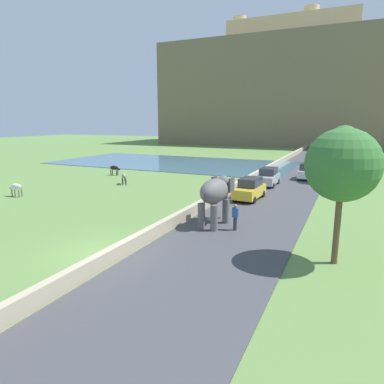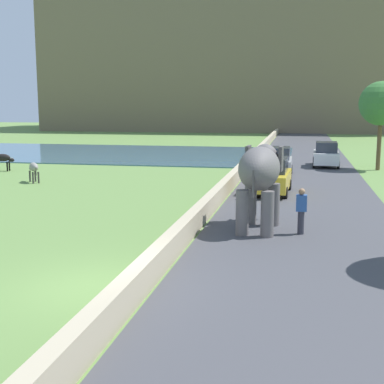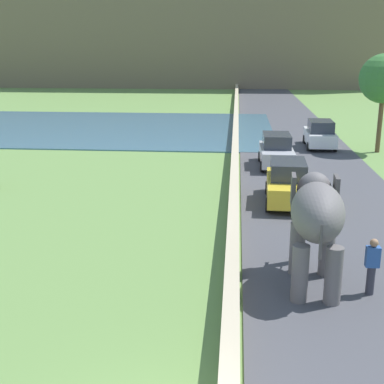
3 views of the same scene
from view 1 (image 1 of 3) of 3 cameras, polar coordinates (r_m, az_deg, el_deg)
ground_plane at (r=17.66m, az=-15.08°, el=-9.97°), size 220.00×220.00×0.00m
road_surface at (r=33.57m, az=14.52°, el=0.44°), size 7.00×120.00×0.06m
barrier_wall at (r=32.48m, az=7.30°, el=0.97°), size 0.40×110.00×0.74m
lake at (r=53.03m, az=-3.19°, el=4.87°), size 36.00×18.00×0.08m
hill_distant at (r=98.80m, az=15.59°, el=15.30°), size 64.00×28.00×26.30m
fort_on_hill at (r=101.24m, az=16.03°, el=24.49°), size 32.76×8.00×7.95m
elephant at (r=21.06m, az=3.96°, el=-0.26°), size 1.57×3.51×2.99m
person_beside_elephant at (r=20.40m, az=7.19°, el=-4.10°), size 0.36×0.22×1.63m
car_silver at (r=35.11m, az=12.50°, el=2.47°), size 1.80×4.00×1.80m
car_yellow at (r=28.62m, az=9.54°, el=0.50°), size 1.94×4.07×1.80m
car_white at (r=40.11m, az=18.65°, el=3.26°), size 1.87×4.04×1.80m
cow_grey at (r=35.72m, az=-11.24°, el=2.57°), size 1.16×1.27×1.15m
cow_black at (r=41.97m, az=-12.72°, el=3.86°), size 1.40×0.51×1.15m
cow_white at (r=32.99m, az=-27.19°, el=0.73°), size 1.41×0.53×1.15m
tree_near at (r=38.58m, az=23.89°, el=7.87°), size 2.95×2.95×5.95m
tree_mid at (r=16.27m, az=23.70°, el=4.05°), size 3.22×3.22×6.14m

